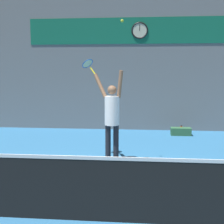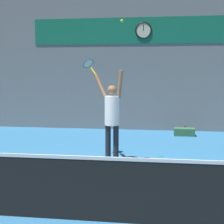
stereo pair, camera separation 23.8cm
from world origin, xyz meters
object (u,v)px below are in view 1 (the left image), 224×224
Objects in this scene: tennis_player at (112,114)px; equipment_bag at (181,131)px; tennis_racket at (88,64)px; water_bottle at (181,130)px; tennis_ball at (122,21)px; scoreboard_clock at (140,30)px.

equipment_bag is (2.02, 3.23, -1.00)m from tennis_player.
water_bottle is at bearing 48.59° from tennis_racket.
equipment_bag is (1.78, 3.35, -3.12)m from tennis_ball.
tennis_ball is 0.10× the size of equipment_bag.
tennis_racket is 4.58m from water_bottle.
equipment_bag is (2.64, 2.87, -2.17)m from tennis_racket.
equipment_bag is at bearing -29.94° from scoreboard_clock.
tennis_player is at bearing -121.16° from water_bottle.
tennis_racket is 4.46m from equipment_bag.
water_bottle is (1.46, -0.66, -3.42)m from scoreboard_clock.
water_bottle reaches higher than equipment_bag.
tennis_player is (-0.59, -4.05, -2.44)m from scoreboard_clock.
tennis_ball is (-0.35, -4.17, -0.31)m from scoreboard_clock.
scoreboard_clock is 3.80m from equipment_bag.
tennis_racket is at bearing -132.56° from equipment_bag.
scoreboard_clock is 3.77m from water_bottle.
water_bottle is at bearing 62.70° from tennis_ball.
tennis_player is 3.94m from equipment_bag.
tennis_ball reaches higher than equipment_bag.
tennis_ball is (0.86, -0.48, 0.94)m from tennis_racket.
scoreboard_clock is 4.77m from tennis_player.
scoreboard_clock is at bearing 85.16° from tennis_ball.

